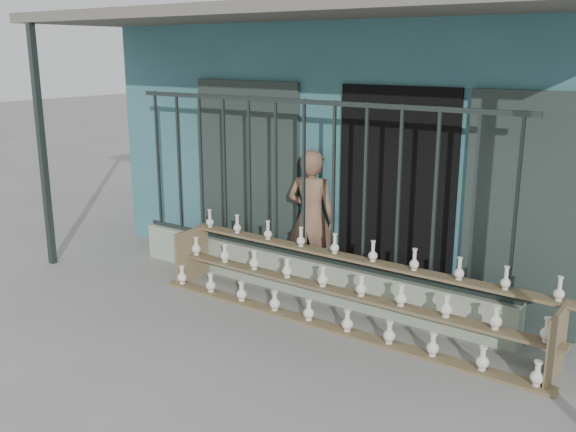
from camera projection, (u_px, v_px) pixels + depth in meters
The scene contains 6 objects.
ground at pixel (230, 331), 6.49m from camera, with size 60.00×60.00×0.00m, color slate.
workshop_building at pixel (417, 131), 9.40m from camera, with size 7.40×6.60×3.21m.
parapet_wall at pixel (303, 275), 7.46m from camera, with size 5.00×0.20×0.45m, color gray.
security_fence at pixel (304, 180), 7.18m from camera, with size 5.00×0.04×1.80m.
shelf_rack at pixel (340, 289), 6.67m from camera, with size 4.50×0.68×0.85m.
elderly_woman at pixel (311, 218), 7.65m from camera, with size 0.60×0.40×1.65m, color brown.
Camera 1 is at (3.99, -4.51, 2.76)m, focal length 40.00 mm.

